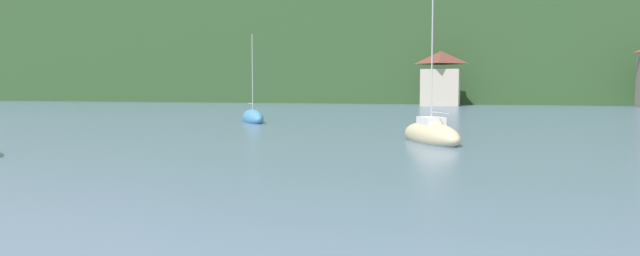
# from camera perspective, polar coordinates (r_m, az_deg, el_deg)

# --- Properties ---
(wooded_hillside) EXTENTS (352.00, 52.85, 55.31)m
(wooded_hillside) POSITION_cam_1_polar(r_m,az_deg,el_deg) (123.00, 13.27, 6.51)
(wooded_hillside) COLOR #2D4C28
(wooded_hillside) RESTS_ON ground_plane
(shore_building_west) EXTENTS (5.63, 5.95, 7.94)m
(shore_building_west) POSITION_cam_1_polar(r_m,az_deg,el_deg) (86.86, 11.72, 4.71)
(shore_building_west) COLOR #BCB29E
(shore_building_west) RESTS_ON ground_plane
(sailboat_far_3) EXTENTS (3.89, 4.93, 7.21)m
(sailboat_far_3) POSITION_cam_1_polar(r_m,az_deg,el_deg) (45.79, -6.60, 0.97)
(sailboat_far_3) COLOR teal
(sailboat_far_3) RESTS_ON ground_plane
(sailboat_far_7) EXTENTS (4.19, 5.70, 7.82)m
(sailboat_far_7) POSITION_cam_1_polar(r_m,az_deg,el_deg) (29.72, 10.80, -0.67)
(sailboat_far_7) COLOR #CCBC8E
(sailboat_far_7) RESTS_ON ground_plane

